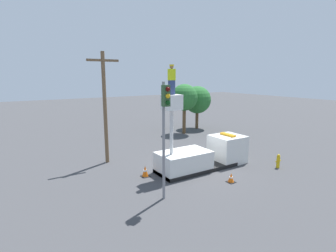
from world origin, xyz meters
The scene contains 10 objects.
ground_plane centered at (0.00, 0.00, 0.00)m, with size 120.00×120.00×0.00m, color #424244.
bucket_truck centered at (0.54, 0.00, 0.91)m, with size 6.68×2.11×5.06m.
worker centered at (-2.02, 0.00, 5.94)m, with size 0.40×0.26×1.75m.
traffic_light_pole centered at (-4.08, -2.59, 4.16)m, with size 0.34×0.57×5.90m.
fire_hydrant centered at (4.84, -2.75, 0.47)m, with size 0.47×0.23×0.96m.
traffic_cone_rear centered at (-3.53, 0.67, 0.33)m, with size 0.49×0.49×0.70m.
traffic_cone_curbside centered at (0.33, -2.82, 0.26)m, with size 0.46×0.46×0.56m.
tree_left_bg centered at (8.61, 10.84, 3.37)m, with size 3.17×3.17×4.97m.
tree_right_bg centered at (5.76, 9.46, 3.85)m, with size 2.82×2.82×5.30m.
utility_pole centered at (-4.57, 4.60, 4.21)m, with size 2.20×0.26×7.79m.
Camera 1 is at (-10.55, -13.10, 6.20)m, focal length 28.00 mm.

